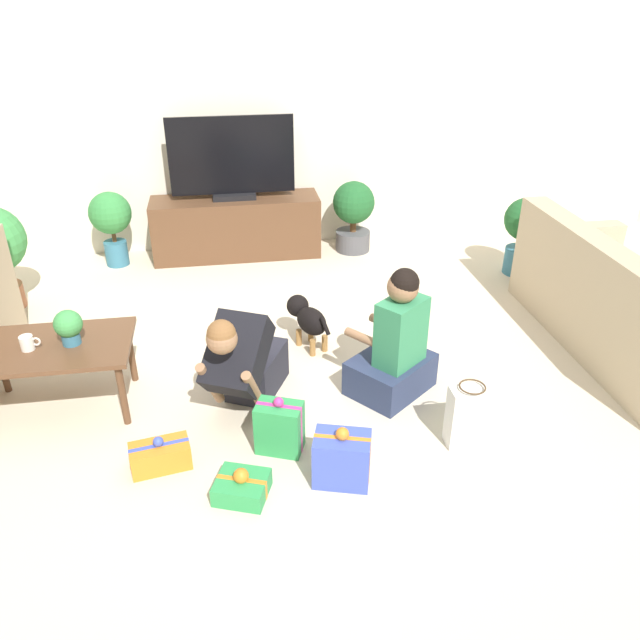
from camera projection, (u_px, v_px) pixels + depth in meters
name	position (u px, v px, depth m)	size (l,w,h in m)	color
ground_plane	(299.00, 384.00, 4.21)	(16.00, 16.00, 0.00)	beige
wall_back	(260.00, 113.00, 5.87)	(8.40, 0.06, 2.60)	silver
sofa_right	(625.00, 312.00, 4.50)	(0.89, 2.06, 0.85)	tan
coffee_table	(53.00, 353.00, 3.81)	(0.94, 0.60, 0.45)	brown
tv_console	(236.00, 227.00, 6.05)	(1.60, 0.45, 0.58)	brown
tv	(232.00, 162.00, 5.75)	(1.15, 0.20, 0.76)	black
potted_plant_back_left	(111.00, 219.00, 5.77)	(0.39, 0.39, 0.71)	#336B84
potted_plant_corner_right	(524.00, 230.00, 5.62)	(0.38, 0.38, 0.71)	#336B84
potted_plant_back_right	(353.00, 212.00, 6.12)	(0.41, 0.41, 0.70)	#4C4C51
person_kneeling	(245.00, 361.00, 3.87)	(0.61, 0.80, 0.75)	#23232D
person_sitting	(395.00, 349.00, 3.99)	(0.66, 0.64, 0.89)	#283351
dog	(307.00, 317.00, 4.56)	(0.30, 0.47, 0.36)	black
gift_box_a	(160.00, 456.00, 3.46)	(0.35, 0.22, 0.21)	orange
gift_box_b	(280.00, 427.00, 3.56)	(0.30, 0.25, 0.36)	#2D934C
gift_box_c	(342.00, 458.00, 3.34)	(0.35, 0.28, 0.35)	#3D51BC
gift_box_d	(242.00, 486.00, 3.28)	(0.33, 0.31, 0.18)	#2D934C
gift_bag_a	(468.00, 416.00, 3.59)	(0.24, 0.15, 0.40)	white
mug	(28.00, 343.00, 3.72)	(0.12, 0.08, 0.09)	silver
tabletop_plant	(68.00, 326.00, 3.74)	(0.17, 0.17, 0.22)	#336B84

